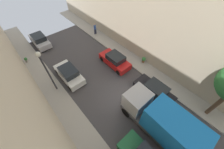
% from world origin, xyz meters
% --- Properties ---
extents(ground, '(32.00, 32.00, 0.00)m').
position_xyz_m(ground, '(0.00, 0.00, 0.00)').
color(ground, '#423F42').
extents(sidewalk_left, '(2.00, 44.00, 0.15)m').
position_xyz_m(sidewalk_left, '(-5.00, 0.00, 0.07)').
color(sidewalk_left, '#A8A399').
rests_on(sidewalk_left, ground).
extents(sidewalk_right, '(2.00, 44.00, 0.15)m').
position_xyz_m(sidewalk_right, '(5.00, 0.00, 0.07)').
color(sidewalk_right, '#A8A399').
rests_on(sidewalk_right, ground).
extents(parked_car_left_2, '(1.78, 4.20, 1.57)m').
position_xyz_m(parked_car_left_2, '(-2.70, 5.84, 0.72)').
color(parked_car_left_2, white).
rests_on(parked_car_left_2, ground).
extents(parked_car_left_3, '(1.78, 4.20, 1.57)m').
position_xyz_m(parked_car_left_3, '(-2.70, 14.42, 0.72)').
color(parked_car_left_3, silver).
rests_on(parked_car_left_3, ground).
extents(parked_car_right_1, '(1.78, 4.20, 1.57)m').
position_xyz_m(parked_car_right_1, '(2.70, -1.91, 0.72)').
color(parked_car_right_1, black).
rests_on(parked_car_right_1, ground).
extents(parked_car_right_2, '(1.78, 4.20, 1.57)m').
position_xyz_m(parked_car_right_2, '(2.70, 4.10, 0.72)').
color(parked_car_right_2, red).
rests_on(parked_car_right_2, ground).
extents(delivery_truck, '(2.26, 6.60, 3.38)m').
position_xyz_m(delivery_truck, '(0.00, -4.36, 1.79)').
color(delivery_truck, '#4C4C51').
rests_on(delivery_truck, ground).
extents(pedestrian, '(0.40, 0.36, 1.72)m').
position_xyz_m(pedestrian, '(4.92, 11.23, 1.07)').
color(pedestrian, '#2D334C').
rests_on(pedestrian, sidewalk_right).
extents(potted_plant_1, '(0.50, 0.50, 0.76)m').
position_xyz_m(potted_plant_1, '(5.62, 1.92, 0.59)').
color(potted_plant_1, brown).
rests_on(potted_plant_1, sidewalk_right).
extents(potted_plant_3, '(0.38, 0.38, 0.66)m').
position_xyz_m(potted_plant_3, '(-5.57, 11.76, 0.50)').
color(potted_plant_3, '#B2A899').
rests_on(potted_plant_3, sidewalk_left).
extents(lamp_post, '(0.44, 0.44, 5.03)m').
position_xyz_m(lamp_post, '(-4.60, 5.37, 3.50)').
color(lamp_post, '#333338').
rests_on(lamp_post, sidewalk_left).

